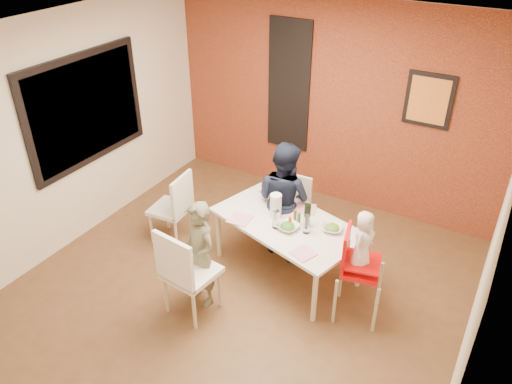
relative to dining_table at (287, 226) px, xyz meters
The scene contains 35 objects.
ground 0.83m from the dining_table, 120.39° to the right, with size 4.50×4.50×0.00m, color brown.
ceiling 2.17m from the dining_table, 120.39° to the right, with size 4.50×4.50×0.02m, color white.
wall_back 1.94m from the dining_table, 99.15° to the left, with size 4.50×0.02×2.70m, color beige.
wall_front 2.85m from the dining_table, 95.94° to the right, with size 4.50×0.02×2.70m, color beige.
wall_left 2.69m from the dining_table, 169.17° to the right, with size 0.02×4.50×2.70m, color beige.
wall_right 2.16m from the dining_table, 13.86° to the right, with size 0.02×4.50×2.70m, color beige.
brick_accent_wall 1.92m from the dining_table, 99.26° to the left, with size 4.50×0.02×2.70m, color maroon.
picture_window_frame 2.69m from the dining_table, behind, with size 0.05×1.70×1.30m, color black.
picture_window_pane 2.68m from the dining_table, behind, with size 0.02×1.55×1.15m, color black.
glassblock_strip 2.14m from the dining_table, 117.08° to the left, with size 0.55×0.03×1.70m, color silver.
glassblock_surround 2.13m from the dining_table, 117.14° to the left, with size 0.60×0.03×1.76m, color black.
art_print_frame 2.21m from the dining_table, 62.04° to the left, with size 0.54×0.03×0.64m, color black.
art_print_canvas 2.20m from the dining_table, 61.83° to the left, with size 0.44×0.01×0.54m, color orange.
dining_table is the anchor object (origin of this frame).
chair_near 1.24m from the dining_table, 116.19° to the right, with size 0.52×0.52×1.02m.
chair_far 0.62m from the dining_table, 111.27° to the left, with size 0.41×0.41×0.85m.
chair_left 1.42m from the dining_table, behind, with size 0.47×0.47×0.92m.
high_chair 0.92m from the dining_table, 16.31° to the right, with size 0.50×0.50×1.01m.
child_near 1.02m from the dining_table, 121.90° to the right, with size 0.43×0.28×1.19m, color brown.
child_far 0.41m from the dining_table, 123.34° to the left, with size 0.69×0.53×1.41m, color black.
toddler 0.99m from the dining_table, 15.26° to the right, with size 0.31×0.20×0.63m, color silver.
plate_near_left 0.52m from the dining_table, 154.31° to the right, with size 0.23×0.23×0.01m, color white.
plate_far_mid 0.33m from the dining_table, 77.86° to the left, with size 0.22×0.22×0.01m, color white.
plate_near_right 0.58m from the dining_table, 47.41° to the right, with size 0.21×0.21×0.01m, color white.
plate_far_left 0.63m from the dining_table, 134.16° to the left, with size 0.23×0.23×0.01m, color white.
salad_bowl_a 0.16m from the dining_table, 62.62° to the right, with size 0.23×0.23×0.06m, color white.
salad_bowl_b 0.50m from the dining_table, 10.65° to the left, with size 0.22×0.22×0.05m, color white.
wine_bottle 0.29m from the dining_table, ahead, with size 0.07×0.07×0.26m, color black.
wine_glass_a 0.24m from the dining_table, 110.02° to the right, with size 0.07×0.07×0.21m, color silver.
wine_glass_b 0.32m from the dining_table, 17.22° to the right, with size 0.07×0.07×0.21m, color white.
paper_towel_roll 0.25m from the dining_table, behind, with size 0.12×0.12×0.28m, color white.
condiment_red 0.16m from the dining_table, 49.53° to the right, with size 0.03×0.03×0.13m, color red.
condiment_green 0.18m from the dining_table, ahead, with size 0.04×0.04×0.15m, color #337226.
condiment_brown 0.15m from the dining_table, 44.45° to the left, with size 0.03×0.03×0.13m, color brown.
sippy_cup 0.75m from the dining_table, 10.88° to the right, with size 0.06×0.06×0.11m, color orange.
Camera 1 is at (2.20, -3.52, 3.73)m, focal length 35.00 mm.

